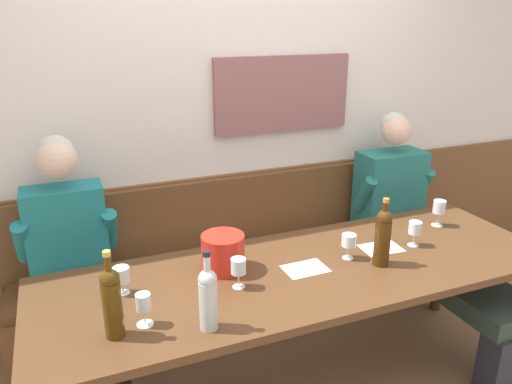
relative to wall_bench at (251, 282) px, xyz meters
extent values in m
cube|color=silver|center=(0.00, 0.26, 1.12)|extent=(6.80, 0.08, 2.80)
cube|color=#8A5958|center=(0.30, 0.20, 1.16)|extent=(0.90, 0.04, 0.46)
cube|color=brown|center=(0.00, 0.21, 0.20)|extent=(6.80, 0.03, 0.95)
cube|color=brown|center=(0.00, -0.02, -0.06)|extent=(2.87, 0.42, 0.44)
cube|color=brown|center=(0.00, -0.02, 0.18)|extent=(2.82, 0.39, 0.05)
cube|color=brown|center=(0.00, 0.17, 0.43)|extent=(2.87, 0.04, 0.45)
cube|color=#50321B|center=(0.00, -0.71, 0.43)|extent=(2.57, 0.84, 0.04)
cylinder|color=#4C341F|center=(-1.22, -0.36, 0.07)|extent=(0.07, 0.07, 0.69)
cylinder|color=#4E371A|center=(1.22, -0.36, 0.07)|extent=(0.07, 0.07, 0.69)
cube|color=#373732|center=(-1.05, -0.62, 0.15)|extent=(0.34, 1.12, 0.11)
cube|color=#1C747A|center=(-1.05, -0.02, 0.50)|extent=(0.40, 0.20, 0.58)
sphere|color=beige|center=(-1.05, -0.03, 0.94)|extent=(0.20, 0.20, 0.20)
sphere|color=beige|center=(-1.05, 0.00, 0.96)|extent=(0.19, 0.19, 0.19)
cylinder|color=#1C747A|center=(-1.27, -0.06, 0.54)|extent=(0.08, 0.20, 0.27)
cylinder|color=#1C747A|center=(-0.84, -0.06, 0.54)|extent=(0.08, 0.20, 0.27)
cube|color=#242530|center=(1.01, -1.13, -0.09)|extent=(0.33, 0.14, 0.38)
cube|color=#273831|center=(1.01, -0.62, 0.15)|extent=(0.37, 1.12, 0.11)
cube|color=#236E6B|center=(1.01, -0.02, 0.49)|extent=(0.44, 0.24, 0.56)
sphere|color=beige|center=(1.01, -0.03, 0.91)|extent=(0.19, 0.19, 0.19)
sphere|color=beige|center=(1.01, 0.00, 0.94)|extent=(0.18, 0.18, 0.18)
cylinder|color=#236E6B|center=(0.77, -0.06, 0.52)|extent=(0.08, 0.20, 0.27)
cylinder|color=#236E6B|center=(1.24, -0.06, 0.52)|extent=(0.08, 0.20, 0.27)
cylinder|color=red|center=(-0.37, -0.57, 0.54)|extent=(0.21, 0.21, 0.18)
cylinder|color=#41260C|center=(0.37, -0.81, 0.57)|extent=(0.08, 0.08, 0.23)
sphere|color=#41260C|center=(0.37, -0.81, 0.70)|extent=(0.08, 0.08, 0.08)
cylinder|color=#41260C|center=(0.37, -0.81, 0.75)|extent=(0.03, 0.03, 0.07)
cylinder|color=orange|center=(0.37, -0.81, 0.79)|extent=(0.03, 0.03, 0.02)
cylinder|color=silver|center=(-0.58, -1.00, 0.56)|extent=(0.07, 0.07, 0.21)
sphere|color=silver|center=(-0.58, -1.00, 0.67)|extent=(0.07, 0.07, 0.07)
cylinder|color=silver|center=(-0.58, -1.00, 0.72)|extent=(0.03, 0.03, 0.09)
cylinder|color=black|center=(-0.58, -1.00, 0.78)|extent=(0.03, 0.03, 0.02)
cylinder|color=#492F0B|center=(-0.93, -0.91, 0.57)|extent=(0.08, 0.08, 0.24)
sphere|color=#492F0B|center=(-0.93, -0.91, 0.70)|extent=(0.08, 0.08, 0.08)
cylinder|color=#492F0B|center=(-0.93, -0.91, 0.75)|extent=(0.03, 0.03, 0.08)
cylinder|color=gold|center=(-0.93, -0.91, 0.81)|extent=(0.03, 0.03, 0.02)
cylinder|color=silver|center=(0.25, -0.69, 0.45)|extent=(0.06, 0.06, 0.00)
cylinder|color=silver|center=(0.25, -0.69, 0.49)|extent=(0.01, 0.01, 0.07)
cylinder|color=silver|center=(0.25, -0.69, 0.55)|extent=(0.07, 0.07, 0.06)
cylinder|color=silver|center=(-0.36, -0.75, 0.45)|extent=(0.06, 0.06, 0.00)
cylinder|color=silver|center=(-0.36, -0.75, 0.49)|extent=(0.01, 0.01, 0.07)
cylinder|color=silver|center=(-0.36, -0.75, 0.56)|extent=(0.07, 0.07, 0.07)
cylinder|color=beige|center=(-0.36, -0.75, 0.54)|extent=(0.06, 0.06, 0.02)
cylinder|color=silver|center=(0.66, -0.70, 0.45)|extent=(0.06, 0.06, 0.00)
cylinder|color=silver|center=(0.66, -0.70, 0.49)|extent=(0.01, 0.01, 0.07)
cylinder|color=silver|center=(0.66, -0.70, 0.56)|extent=(0.07, 0.07, 0.07)
cylinder|color=#F6DC7E|center=(0.66, -0.70, 0.54)|extent=(0.06, 0.06, 0.03)
cylinder|color=silver|center=(-0.81, -0.88, 0.45)|extent=(0.07, 0.07, 0.00)
cylinder|color=silver|center=(-0.81, -0.88, 0.49)|extent=(0.01, 0.01, 0.07)
cylinder|color=silver|center=(-0.81, -0.88, 0.56)|extent=(0.06, 0.06, 0.07)
cylinder|color=silver|center=(0.96, -0.54, 0.45)|extent=(0.06, 0.06, 0.00)
cylinder|color=silver|center=(0.96, -0.54, 0.49)|extent=(0.01, 0.01, 0.08)
cylinder|color=silver|center=(0.96, -0.54, 0.57)|extent=(0.07, 0.07, 0.08)
cylinder|color=#EDE77B|center=(0.96, -0.54, 0.55)|extent=(0.06, 0.06, 0.02)
cylinder|color=silver|center=(-0.85, -0.60, 0.45)|extent=(0.06, 0.06, 0.00)
cylinder|color=silver|center=(-0.85, -0.60, 0.48)|extent=(0.01, 0.01, 0.06)
cylinder|color=silver|center=(-0.85, -0.60, 0.55)|extent=(0.07, 0.07, 0.07)
cube|color=white|center=(0.00, -0.71, 0.45)|extent=(0.21, 0.15, 0.00)
cube|color=white|center=(0.48, -0.66, 0.45)|extent=(0.22, 0.16, 0.00)
camera|label=1|loc=(-1.04, -2.60, 1.62)|focal=34.76mm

